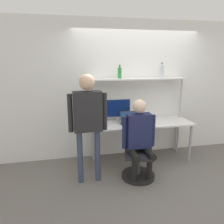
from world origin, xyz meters
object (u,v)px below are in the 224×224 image
at_px(monitor, 118,110).
at_px(cell_phone, 144,123).
at_px(bottle_clear, 162,71).
at_px(office_chair, 138,161).
at_px(person_seated, 139,134).
at_px(bottle_green, 120,73).
at_px(person_standing, 88,115).
at_px(laptop, 129,121).

height_order(monitor, cell_phone, monitor).
bearing_deg(monitor, bottle_clear, 0.85).
height_order(monitor, office_chair, monitor).
height_order(monitor, person_seated, person_seated).
distance_m(cell_phone, person_seated, 0.64).
distance_m(cell_phone, office_chair, 0.78).
xyz_separation_m(monitor, bottle_clear, (0.88, 0.01, 0.72)).
height_order(office_chair, bottle_green, bottle_green).
distance_m(person_standing, bottle_clear, 1.82).
height_order(cell_phone, bottle_clear, bottle_clear).
bearing_deg(office_chair, cell_phone, 62.68).
bearing_deg(office_chair, person_seated, -105.02).
distance_m(person_standing, bottle_green, 1.19).
height_order(person_seated, bottle_green, bottle_green).
bearing_deg(bottle_green, laptop, -63.76).
height_order(laptop, cell_phone, laptop).
height_order(person_standing, bottle_clear, bottle_clear).
distance_m(laptop, person_standing, 1.01).
height_order(monitor, bottle_clear, bottle_clear).
height_order(cell_phone, office_chair, office_chair).
relative_size(laptop, bottle_clear, 1.12).
bearing_deg(person_standing, cell_phone, 24.61).
bearing_deg(bottle_green, monitor, -159.48).
bearing_deg(bottle_clear, person_standing, -153.24).
bearing_deg(office_chair, bottle_green, 99.78).
xyz_separation_m(cell_phone, person_standing, (-1.11, -0.51, 0.35)).
height_order(cell_phone, bottle_green, bottle_green).
distance_m(laptop, cell_phone, 0.29).
height_order(laptop, person_standing, person_standing).
distance_m(bottle_green, bottle_clear, 0.84).
bearing_deg(laptop, office_chair, -89.00).
bearing_deg(bottle_green, bottle_clear, 0.00).
xyz_separation_m(laptop, person_seated, (-0.00, -0.58, -0.05)).
distance_m(monitor, bottle_green, 0.71).
xyz_separation_m(person_seated, bottle_green, (-0.13, 0.84, 0.92)).
bearing_deg(cell_phone, bottle_clear, 31.90).
xyz_separation_m(cell_phone, bottle_clear, (0.43, 0.27, 0.95)).
xyz_separation_m(person_seated, bottle_clear, (0.72, 0.84, 0.94)).
relative_size(person_standing, bottle_clear, 6.09).
xyz_separation_m(person_seated, person_standing, (-0.82, 0.07, 0.34)).
distance_m(office_chair, person_standing, 1.19).
relative_size(cell_phone, person_standing, 0.09).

